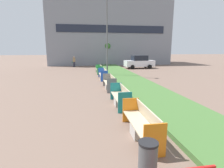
% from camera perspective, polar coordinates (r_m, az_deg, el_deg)
% --- Properties ---
extents(planter_grass_strip, '(2.80, 120.00, 0.18)m').
position_cam_1_polar(planter_grass_strip, '(10.16, 14.52, -4.27)').
color(planter_grass_strip, '#426B33').
rests_on(planter_grass_strip, ground).
extents(building_backdrop, '(21.29, 8.67, 10.88)m').
position_cam_1_polar(building_backdrop, '(34.27, -1.12, 15.85)').
color(building_backdrop, gray).
rests_on(building_backdrop, ground).
extents(bench_orange_frame, '(0.65, 2.37, 0.94)m').
position_cam_1_polar(bench_orange_frame, '(5.81, 9.57, -13.08)').
color(bench_orange_frame, '#ADA8A0').
rests_on(bench_orange_frame, ground).
extents(bench_teal_frame, '(0.65, 2.20, 0.94)m').
position_cam_1_polar(bench_teal_frame, '(8.70, 2.84, -4.61)').
color(bench_teal_frame, '#ADA8A0').
rests_on(bench_teal_frame, ground).
extents(bench_grey_frame, '(0.65, 2.33, 0.94)m').
position_cam_1_polar(bench_grey_frame, '(12.23, -0.74, 0.10)').
color(bench_grey_frame, '#ADA8A0').
rests_on(bench_grey_frame, ground).
extents(bench_blue_frame, '(0.65, 2.45, 0.94)m').
position_cam_1_polar(bench_blue_frame, '(16.24, -2.87, 2.90)').
color(bench_blue_frame, '#ADA8A0').
rests_on(bench_blue_frame, ground).
extents(bench_green_frame, '(0.65, 2.08, 0.94)m').
position_cam_1_polar(bench_green_frame, '(20.06, -4.11, 4.48)').
color(bench_green_frame, '#ADA8A0').
rests_on(bench_green_frame, ground).
extents(litter_bin, '(0.40, 0.40, 0.96)m').
position_cam_1_polar(litter_bin, '(3.97, 11.52, -24.05)').
color(litter_bin, '#4C4F51').
rests_on(litter_bin, ground).
extents(street_lamp_post, '(0.24, 0.44, 8.04)m').
position_cam_1_polar(street_lamp_post, '(17.97, -1.65, 16.60)').
color(street_lamp_post, '#56595B').
rests_on(street_lamp_post, ground).
extents(sapling_tree_far, '(1.02, 1.02, 3.77)m').
position_cam_1_polar(sapling_tree_far, '(29.99, -1.45, 12.21)').
color(sapling_tree_far, brown).
rests_on(sapling_tree_far, ground).
extents(pedestrian_walking, '(0.53, 0.24, 1.67)m').
position_cam_1_polar(pedestrian_walking, '(27.84, -12.28, 7.16)').
color(pedestrian_walking, '#232633').
rests_on(pedestrian_walking, ground).
extents(parked_car_distant, '(4.28, 2.00, 1.86)m').
position_cam_1_polar(parked_car_distant, '(25.70, 8.90, 7.10)').
color(parked_car_distant, silver).
rests_on(parked_car_distant, ground).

